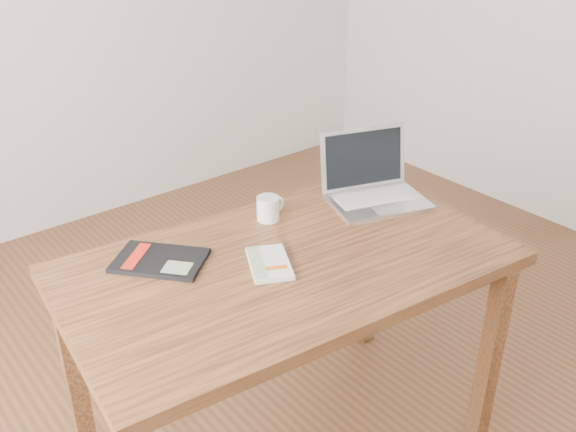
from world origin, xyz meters
TOP-DOWN VIEW (x-y plane):
  - room at (-0.07, 0.00)m, footprint 4.04×4.04m
  - desk at (-0.20, -0.04)m, footprint 1.35×0.87m
  - white_guidebook at (-0.26, -0.04)m, footprint 0.18×0.21m
  - black_guidebook at (-0.49, 0.18)m, footprint 0.29×0.30m
  - laptop at (0.28, 0.09)m, footprint 0.38×0.35m
  - coffee_mug at (-0.09, 0.19)m, footprint 0.11×0.07m

SIDE VIEW (x-z plane):
  - desk at x=-0.20m, z-range 0.29..1.04m
  - black_guidebook at x=-0.49m, z-range 0.75..0.76m
  - white_guidebook at x=-0.26m, z-range 0.75..0.77m
  - coffee_mug at x=-0.09m, z-range 0.75..0.83m
  - laptop at x=0.28m, z-range 0.69..0.91m
  - room at x=-0.07m, z-range 0.01..2.71m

